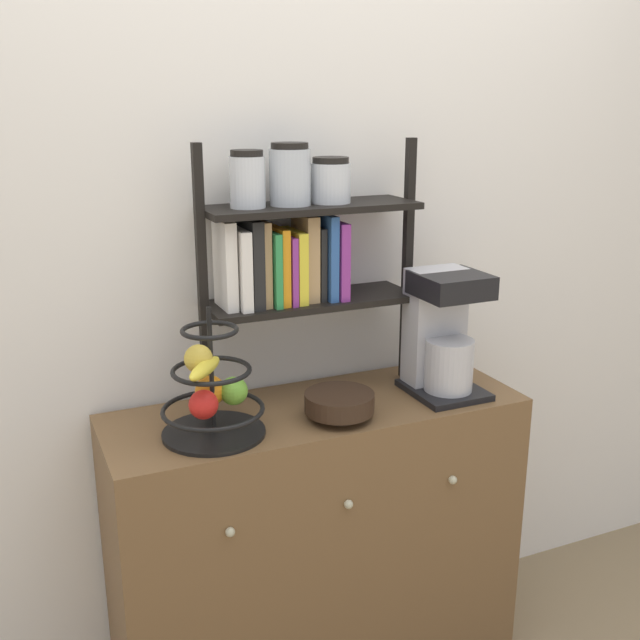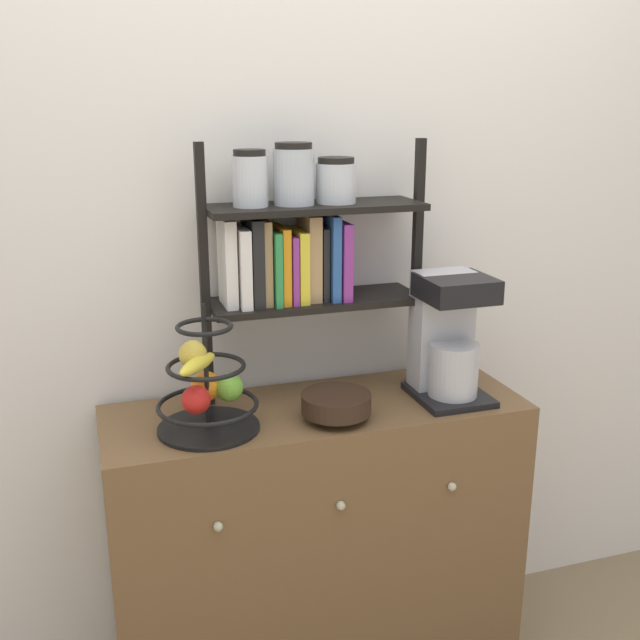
{
  "view_description": "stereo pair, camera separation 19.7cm",
  "coord_description": "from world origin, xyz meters",
  "views": [
    {
      "loc": [
        -0.76,
        -1.54,
        1.67
      ],
      "look_at": [
        0.01,
        0.2,
        1.11
      ],
      "focal_mm": 42.0,
      "sensor_mm": 36.0,
      "label": 1
    },
    {
      "loc": [
        -0.58,
        -1.61,
        1.67
      ],
      "look_at": [
        0.01,
        0.2,
        1.11
      ],
      "focal_mm": 42.0,
      "sensor_mm": 36.0,
      "label": 2
    }
  ],
  "objects": [
    {
      "name": "coffee_maker",
      "position": [
        0.37,
        0.17,
        1.04
      ],
      "size": [
        0.2,
        0.22,
        0.35
      ],
      "color": "black",
      "rests_on": "sideboard"
    },
    {
      "name": "wooden_bowl",
      "position": [
        0.02,
        0.1,
        0.91
      ],
      "size": [
        0.18,
        0.18,
        0.07
      ],
      "color": "black",
      "rests_on": "sideboard"
    },
    {
      "name": "shelf_hutch",
      "position": [
        -0.02,
        0.31,
        1.31
      ],
      "size": [
        0.64,
        0.2,
        0.71
      ],
      "color": "black",
      "rests_on": "sideboard"
    },
    {
      "name": "fruit_stand",
      "position": [
        -0.31,
        0.14,
        0.98
      ],
      "size": [
        0.26,
        0.26,
        0.33
      ],
      "color": "black",
      "rests_on": "sideboard"
    },
    {
      "name": "wall_back",
      "position": [
        0.0,
        0.44,
        1.3
      ],
      "size": [
        7.0,
        0.05,
        2.6
      ],
      "primitive_type": "cube",
      "color": "silver",
      "rests_on": "ground_plane"
    },
    {
      "name": "sideboard",
      "position": [
        0.0,
        0.2,
        0.43
      ],
      "size": [
        1.15,
        0.41,
        0.87
      ],
      "color": "brown",
      "rests_on": "ground_plane"
    }
  ]
}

